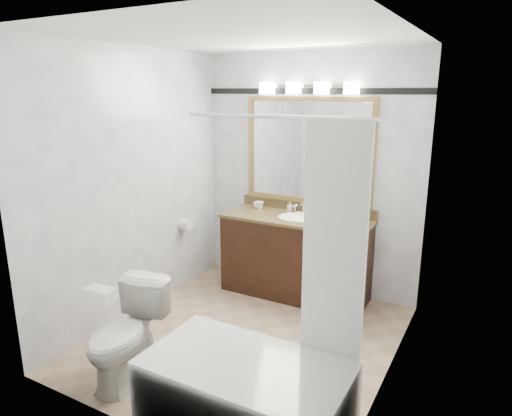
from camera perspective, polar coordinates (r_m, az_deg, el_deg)
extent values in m
cube|color=tan|center=(4.17, -1.18, -15.96)|extent=(2.40, 2.60, 0.01)
cube|color=white|center=(3.61, -1.40, 20.81)|extent=(2.40, 2.60, 0.01)
cube|color=white|center=(4.84, 6.55, 4.20)|extent=(2.40, 0.01, 2.50)
cube|color=white|center=(2.69, -15.47, -4.61)|extent=(2.40, 0.01, 2.50)
cube|color=white|center=(4.41, -14.94, 2.80)|extent=(0.01, 2.60, 2.50)
cube|color=white|center=(3.27, 17.26, -1.35)|extent=(0.01, 2.60, 2.50)
cube|color=black|center=(4.81, 4.92, -6.24)|extent=(1.50, 0.55, 0.82)
cube|color=olive|center=(4.67, 5.03, -1.36)|extent=(1.53, 0.58, 0.03)
cube|color=olive|center=(4.90, 6.34, 0.13)|extent=(1.53, 0.03, 0.10)
ellipsoid|color=white|center=(4.68, 5.03, -1.53)|extent=(0.44, 0.34, 0.14)
cube|color=olive|center=(4.74, 6.70, 13.40)|extent=(1.40, 0.04, 0.05)
cube|color=olive|center=(4.87, 6.34, 0.97)|extent=(1.40, 0.04, 0.05)
cube|color=olive|center=(5.08, -0.59, 7.62)|extent=(0.05, 0.04, 1.00)
cube|color=olive|center=(4.57, 14.40, 6.40)|extent=(0.05, 0.04, 1.00)
cube|color=white|center=(4.78, 6.54, 7.11)|extent=(1.30, 0.01, 1.00)
cube|color=silver|center=(4.73, 6.70, 14.92)|extent=(0.90, 0.05, 0.03)
cube|color=white|center=(4.88, 1.40, 14.76)|extent=(0.12, 0.12, 0.12)
cube|color=white|center=(4.75, 4.72, 14.72)|extent=(0.12, 0.12, 0.12)
cube|color=white|center=(4.63, 8.22, 14.63)|extent=(0.12, 0.12, 0.12)
cube|color=white|center=(4.53, 11.87, 14.48)|extent=(0.12, 0.12, 0.12)
cube|color=black|center=(4.75, 6.79, 14.31)|extent=(2.40, 0.01, 0.06)
cube|color=white|center=(3.15, -1.28, -22.15)|extent=(1.30, 0.72, 0.45)
cylinder|color=silver|center=(2.87, 2.42, 11.35)|extent=(1.30, 0.02, 0.02)
cube|color=white|center=(2.85, 9.76, -4.81)|extent=(0.40, 0.04, 1.55)
cylinder|color=white|center=(4.99, -8.73, -2.06)|extent=(0.11, 0.12, 0.12)
imported|color=white|center=(3.63, -15.94, -14.93)|extent=(0.52, 0.76, 0.72)
cube|color=white|center=(3.33, -18.87, -10.17)|extent=(0.22, 0.12, 0.09)
cylinder|color=black|center=(4.47, 11.43, -2.01)|extent=(0.19, 0.19, 0.02)
cylinder|color=black|center=(4.49, 11.91, -0.13)|extent=(0.16, 0.16, 0.28)
sphere|color=black|center=(4.45, 12.00, 1.60)|extent=(0.17, 0.17, 0.17)
cube|color=black|center=(4.39, 11.44, 0.80)|extent=(0.12, 0.12, 0.05)
cylinder|color=silver|center=(4.44, 11.31, -1.67)|extent=(0.06, 0.06, 0.06)
imported|color=white|center=(5.02, 0.18, 0.40)|extent=(0.10, 0.10, 0.07)
imported|color=white|center=(5.00, 0.50, 0.37)|extent=(0.10, 0.10, 0.08)
imported|color=white|center=(4.90, 4.27, 0.20)|extent=(0.05, 0.05, 0.10)
cube|color=beige|center=(4.78, 5.57, -0.69)|extent=(0.09, 0.08, 0.03)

